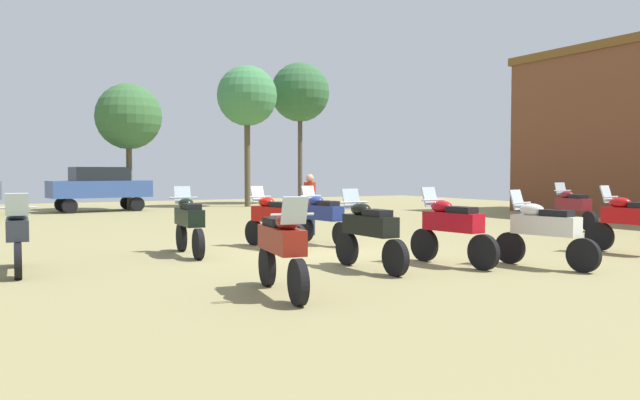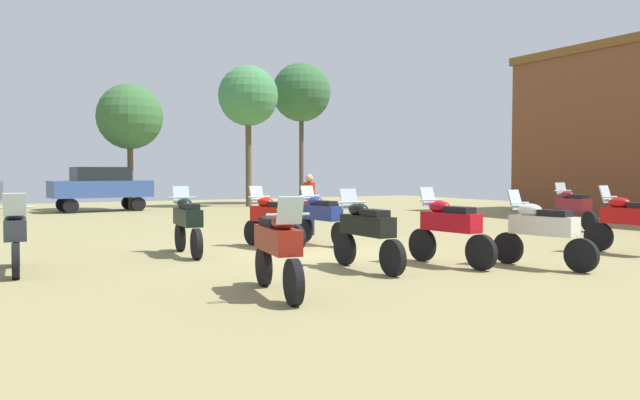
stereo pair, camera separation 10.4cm
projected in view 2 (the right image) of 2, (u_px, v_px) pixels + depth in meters
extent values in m
cube|color=#8E8455|center=(305.00, 251.00, 14.54)|extent=(44.00, 52.00, 0.02)
cylinder|color=black|center=(253.00, 233.00, 15.59)|extent=(0.26, 0.63, 0.62)
cylinder|color=black|center=(295.00, 238.00, 14.38)|extent=(0.26, 0.63, 0.62)
cube|color=#B9110B|center=(273.00, 214.00, 14.97)|extent=(0.66, 1.43, 0.36)
ellipsoid|color=#B9110B|center=(265.00, 202.00, 15.19)|extent=(0.42, 0.54, 0.24)
cube|color=black|center=(280.00, 205.00, 14.78)|extent=(0.42, 0.61, 0.12)
cube|color=silver|center=(257.00, 194.00, 15.43)|extent=(0.39, 0.23, 0.39)
cylinder|color=#B7B7BC|center=(259.00, 197.00, 15.36)|extent=(0.61, 0.18, 0.04)
cylinder|color=black|center=(16.00, 261.00, 10.68)|extent=(0.16, 0.62, 0.61)
cylinder|color=black|center=(16.00, 251.00, 12.08)|extent=(0.16, 0.62, 0.61)
cube|color=#252A32|center=(15.00, 228.00, 11.36)|extent=(0.44, 1.34, 0.36)
ellipsoid|color=#252A32|center=(15.00, 214.00, 11.08)|extent=(0.35, 0.50, 0.24)
cube|color=black|center=(15.00, 214.00, 11.56)|extent=(0.33, 0.58, 0.12)
cube|color=silver|center=(15.00, 204.00, 10.77)|extent=(0.37, 0.17, 0.39)
cylinder|color=#B7B7BC|center=(15.00, 208.00, 10.86)|extent=(0.62, 0.07, 0.04)
cylinder|color=black|center=(508.00, 248.00, 12.47)|extent=(0.25, 0.63, 0.62)
cylinder|color=black|center=(581.00, 256.00, 11.34)|extent=(0.25, 0.63, 0.62)
cube|color=silver|center=(543.00, 225.00, 11.88)|extent=(0.62, 1.31, 0.36)
ellipsoid|color=silver|center=(530.00, 210.00, 12.08)|extent=(0.41, 0.54, 0.24)
cube|color=black|center=(555.00, 213.00, 11.70)|extent=(0.41, 0.61, 0.12)
cube|color=silver|center=(515.00, 200.00, 12.31)|extent=(0.38, 0.22, 0.39)
cylinder|color=#B7B7BC|center=(520.00, 203.00, 12.24)|extent=(0.61, 0.16, 0.04)
cylinder|color=black|center=(180.00, 237.00, 14.42)|extent=(0.16, 0.65, 0.64)
cylinder|color=black|center=(197.00, 244.00, 13.03)|extent=(0.16, 0.65, 0.64)
cube|color=black|center=(188.00, 217.00, 13.70)|extent=(0.45, 1.33, 0.36)
ellipsoid|color=black|center=(185.00, 203.00, 13.96)|extent=(0.35, 0.50, 0.24)
cube|color=black|center=(190.00, 207.00, 13.48)|extent=(0.34, 0.58, 0.12)
cube|color=silver|center=(181.00, 195.00, 14.24)|extent=(0.37, 0.18, 0.39)
cylinder|color=#B7B7BC|center=(182.00, 198.00, 14.16)|extent=(0.62, 0.08, 0.04)
cylinder|color=black|center=(599.00, 237.00, 14.43)|extent=(0.22, 0.67, 0.66)
cube|color=red|center=(632.00, 216.00, 13.82)|extent=(0.56, 1.32, 0.36)
ellipsoid|color=red|center=(619.00, 203.00, 14.03)|extent=(0.39, 0.52, 0.24)
cube|color=silver|center=(606.00, 194.00, 14.27)|extent=(0.38, 0.21, 0.39)
cylinder|color=#B7B7BC|center=(610.00, 197.00, 14.20)|extent=(0.62, 0.13, 0.04)
cylinder|color=black|center=(422.00, 245.00, 12.80)|extent=(0.21, 0.67, 0.66)
cylinder|color=black|center=(481.00, 252.00, 11.61)|extent=(0.21, 0.67, 0.66)
cube|color=red|center=(451.00, 222.00, 12.19)|extent=(0.53, 1.30, 0.36)
ellipsoid|color=red|center=(440.00, 207.00, 12.40)|extent=(0.38, 0.52, 0.24)
cube|color=black|center=(460.00, 210.00, 12.00)|extent=(0.37, 0.60, 0.12)
cube|color=silver|center=(428.00, 197.00, 12.65)|extent=(0.38, 0.20, 0.39)
cylinder|color=#B7B7BC|center=(431.00, 200.00, 12.57)|extent=(0.62, 0.12, 0.04)
cylinder|color=black|center=(557.00, 218.00, 20.42)|extent=(0.24, 0.63, 0.62)
cylinder|color=black|center=(590.00, 222.00, 19.00)|extent=(0.24, 0.63, 0.62)
cube|color=maroon|center=(573.00, 204.00, 19.69)|extent=(0.61, 1.31, 0.36)
ellipsoid|color=maroon|center=(567.00, 195.00, 19.95)|extent=(0.41, 0.54, 0.24)
cube|color=black|center=(578.00, 197.00, 19.47)|extent=(0.41, 0.61, 0.12)
cube|color=silver|center=(561.00, 189.00, 20.24)|extent=(0.38, 0.22, 0.39)
cylinder|color=#B7B7BC|center=(563.00, 191.00, 20.15)|extent=(0.61, 0.16, 0.04)
cylinder|color=black|center=(345.00, 248.00, 12.29)|extent=(0.13, 0.65, 0.65)
cylinder|color=black|center=(393.00, 258.00, 10.96)|extent=(0.13, 0.65, 0.65)
cube|color=black|center=(367.00, 225.00, 11.60)|extent=(0.39, 1.32, 0.36)
ellipsoid|color=black|center=(358.00, 209.00, 11.85)|extent=(0.33, 0.49, 0.24)
cube|color=black|center=(375.00, 213.00, 11.39)|extent=(0.31, 0.57, 0.12)
cube|color=silver|center=(349.00, 199.00, 12.12)|extent=(0.36, 0.16, 0.39)
cylinder|color=#B7B7BC|center=(352.00, 202.00, 12.04)|extent=(0.62, 0.05, 0.04)
cylinder|color=black|center=(304.00, 230.00, 16.41)|extent=(0.19, 0.62, 0.61)
cylinder|color=black|center=(340.00, 235.00, 15.16)|extent=(0.19, 0.62, 0.61)
cube|color=navy|center=(322.00, 213.00, 15.77)|extent=(0.51, 1.33, 0.36)
ellipsoid|color=navy|center=(315.00, 201.00, 15.99)|extent=(0.37, 0.51, 0.24)
cube|color=black|center=(327.00, 203.00, 15.57)|extent=(0.36, 0.59, 0.12)
cube|color=silver|center=(308.00, 193.00, 16.25)|extent=(0.37, 0.19, 0.39)
cylinder|color=#B7B7BC|center=(310.00, 196.00, 16.17)|extent=(0.62, 0.11, 0.04)
cylinder|color=black|center=(294.00, 282.00, 8.57)|extent=(0.22, 0.65, 0.64)
cylinder|color=black|center=(264.00, 266.00, 10.05)|extent=(0.22, 0.65, 0.64)
cube|color=maroon|center=(277.00, 239.00, 9.29)|extent=(0.57, 1.38, 0.36)
ellipsoid|color=maroon|center=(283.00, 222.00, 8.99)|extent=(0.39, 0.52, 0.24)
cube|color=black|center=(273.00, 222.00, 9.50)|extent=(0.38, 0.60, 0.12)
cube|color=silver|center=(290.00, 210.00, 8.67)|extent=(0.38, 0.21, 0.39)
cylinder|color=#B7B7BC|center=(288.00, 214.00, 8.77)|extent=(0.62, 0.13, 0.04)
cylinder|color=black|center=(71.00, 206.00, 27.32)|extent=(0.66, 0.27, 0.64)
cylinder|color=black|center=(64.00, 205.00, 28.52)|extent=(0.66, 0.27, 0.64)
cylinder|color=black|center=(138.00, 204.00, 28.94)|extent=(0.66, 0.27, 0.64)
cylinder|color=black|center=(129.00, 203.00, 30.13)|extent=(0.66, 0.27, 0.64)
cube|color=#335191|center=(101.00, 189.00, 28.69)|extent=(4.44, 2.16, 0.75)
cube|color=black|center=(101.00, 174.00, 28.66)|extent=(2.49, 1.78, 0.61)
cylinder|color=#222D44|center=(306.00, 221.00, 17.99)|extent=(0.14, 0.14, 0.84)
cylinder|color=#222D44|center=(312.00, 220.00, 18.04)|extent=(0.14, 0.14, 0.84)
cylinder|color=#AC2514|center=(309.00, 194.00, 17.98)|extent=(0.39, 0.39, 0.66)
sphere|color=tan|center=(309.00, 178.00, 17.96)|extent=(0.23, 0.23, 0.23)
cylinder|color=brown|center=(249.00, 158.00, 32.61)|extent=(0.30, 0.30, 4.97)
sphere|color=#408049|center=(248.00, 96.00, 32.47)|extent=(3.07, 3.07, 3.07)
cylinder|color=#4D3F36|center=(301.00, 155.00, 35.64)|extent=(0.26, 0.26, 5.48)
sphere|color=#336338|center=(301.00, 92.00, 35.48)|extent=(3.28, 3.28, 3.28)
cylinder|color=brown|center=(130.00, 171.00, 29.85)|extent=(0.27, 0.27, 3.68)
sphere|color=#376535|center=(130.00, 116.00, 29.73)|extent=(3.06, 3.06, 3.06)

